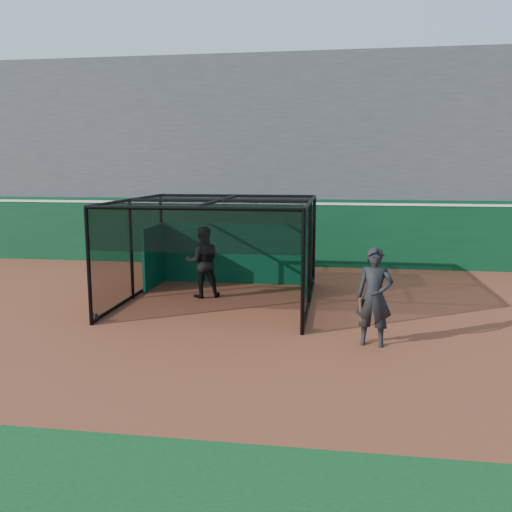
# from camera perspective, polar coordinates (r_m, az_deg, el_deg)

# --- Properties ---
(ground) EXTENTS (120.00, 120.00, 0.00)m
(ground) POSITION_cam_1_polar(r_m,az_deg,el_deg) (12.57, -5.33, -7.69)
(ground) COLOR brown
(ground) RESTS_ON ground
(outfield_wall) EXTENTS (50.00, 0.50, 2.50)m
(outfield_wall) POSITION_cam_1_polar(r_m,az_deg,el_deg) (20.51, 0.33, 2.67)
(outfield_wall) COLOR #0A3A1D
(outfield_wall) RESTS_ON ground
(grandstand) EXTENTS (50.00, 7.85, 8.95)m
(grandstand) POSITION_cam_1_polar(r_m,az_deg,el_deg) (24.12, 1.66, 11.25)
(grandstand) COLOR #4C4C4F
(grandstand) RESTS_ON ground
(batting_cage) EXTENTS (5.05, 5.36, 2.78)m
(batting_cage) POSITION_cam_1_polar(r_m,az_deg,el_deg) (14.77, -3.99, 0.42)
(batting_cage) COLOR black
(batting_cage) RESTS_ON ground
(batter) EXTENTS (1.19, 1.06, 2.03)m
(batter) POSITION_cam_1_polar(r_m,az_deg,el_deg) (15.43, -5.63, -0.62)
(batter) COLOR black
(batter) RESTS_ON ground
(on_deck_player) EXTENTS (0.81, 0.59, 2.06)m
(on_deck_player) POSITION_cam_1_polar(r_m,az_deg,el_deg) (11.44, 12.34, -4.24)
(on_deck_player) COLOR black
(on_deck_player) RESTS_ON ground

